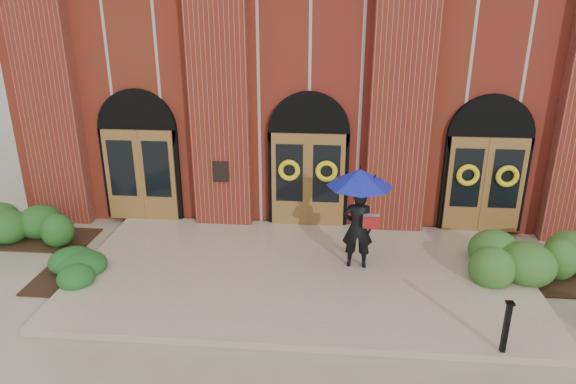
# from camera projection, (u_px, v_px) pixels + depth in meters

# --- Properties ---
(ground) EXTENTS (90.00, 90.00, 0.00)m
(ground) POSITION_uv_depth(u_px,v_px,m) (301.00, 280.00, 11.35)
(ground) COLOR gray
(ground) RESTS_ON ground
(landing) EXTENTS (10.00, 5.30, 0.15)m
(landing) POSITION_uv_depth(u_px,v_px,m) (301.00, 273.00, 11.47)
(landing) COLOR tan
(landing) RESTS_ON ground
(church_building) EXTENTS (16.20, 12.53, 7.00)m
(church_building) POSITION_uv_depth(u_px,v_px,m) (318.00, 69.00, 18.33)
(church_building) COLOR maroon
(church_building) RESTS_ON ground
(man_with_umbrella) EXTENTS (1.48, 1.48, 2.30)m
(man_with_umbrella) POSITION_uv_depth(u_px,v_px,m) (359.00, 200.00, 11.10)
(man_with_umbrella) COLOR black
(man_with_umbrella) RESTS_ON landing
(metal_post) EXTENTS (0.14, 0.14, 0.98)m
(metal_post) POSITION_uv_depth(u_px,v_px,m) (506.00, 326.00, 8.63)
(metal_post) COLOR black
(metal_post) RESTS_ON landing
(hedge_wall_left) EXTENTS (3.10, 1.24, 0.79)m
(hedge_wall_left) POSITION_uv_depth(u_px,v_px,m) (25.00, 225.00, 13.16)
(hedge_wall_left) COLOR #1E4B19
(hedge_wall_left) RESTS_ON ground
(hedge_wall_right) EXTENTS (3.39, 1.35, 0.87)m
(hedge_wall_right) POSITION_uv_depth(u_px,v_px,m) (560.00, 262.00, 11.20)
(hedge_wall_right) COLOR #2D571E
(hedge_wall_right) RESTS_ON ground
(hedge_front_left) EXTENTS (1.42, 1.22, 0.50)m
(hedge_front_left) POSITION_uv_depth(u_px,v_px,m) (67.00, 271.00, 11.23)
(hedge_front_left) COLOR #1A4C1B
(hedge_front_left) RESTS_ON ground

